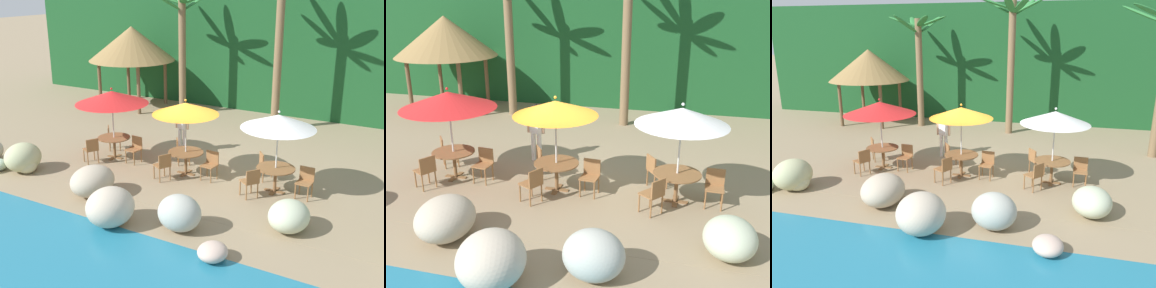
{
  "view_description": "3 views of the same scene",
  "coord_description": "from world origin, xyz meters",
  "views": [
    {
      "loc": [
        6.71,
        -12.19,
        5.74
      ],
      "look_at": [
        -0.12,
        -0.12,
        0.98
      ],
      "focal_mm": 44.68,
      "sensor_mm": 36.0,
      "label": 1
    },
    {
      "loc": [
        2.72,
        -9.51,
        4.73
      ],
      "look_at": [
        0.19,
        0.04,
        1.17
      ],
      "focal_mm": 40.35,
      "sensor_mm": 36.0,
      "label": 2
    },
    {
      "loc": [
        2.71,
        -11.28,
        4.5
      ],
      "look_at": [
        -0.35,
        0.4,
        0.9
      ],
      "focal_mm": 34.68,
      "sensor_mm": 36.0,
      "label": 3
    }
  ],
  "objects": [
    {
      "name": "dining_table_orange",
      "position": [
        -0.28,
        -0.23,
        0.61
      ],
      "size": [
        1.1,
        1.1,
        0.74
      ],
      "color": "brown",
      "rests_on": "ground"
    },
    {
      "name": "chair_orange_left",
      "position": [
        -0.6,
        -1.02,
        0.51
      ],
      "size": [
        0.57,
        0.57,
        0.87
      ],
      "color": "olive",
      "rests_on": "ground"
    },
    {
      "name": "waiter_in_white",
      "position": [
        -1.44,
        1.51,
        0.99
      ],
      "size": [
        0.52,
        0.32,
        1.7
      ],
      "color": "white",
      "rests_on": "ground"
    },
    {
      "name": "umbrella_red",
      "position": [
        -3.11,
        -0.18,
        2.11
      ],
      "size": [
        2.42,
        2.42,
        2.44
      ],
      "color": "silver",
      "rests_on": "ground"
    },
    {
      "name": "chair_red_inland",
      "position": [
        -3.71,
        0.43,
        0.51
      ],
      "size": [
        0.6,
        0.59,
        0.87
      ],
      "color": "olive",
      "rests_on": "ground"
    },
    {
      "name": "terrace_deck",
      "position": [
        0.0,
        0.0,
        0.0
      ],
      "size": [
        18.0,
        5.2,
        0.01
      ],
      "color": "#937F60",
      "rests_on": "ground"
    },
    {
      "name": "chair_white_seaward",
      "position": [
        3.46,
        -0.06,
        0.51
      ],
      "size": [
        0.43,
        0.44,
        0.87
      ],
      "color": "olive",
      "rests_on": "ground"
    },
    {
      "name": "palm_tree_second",
      "position": [
        0.45,
        5.68,
        4.11
      ],
      "size": [
        2.91,
        2.9,
        6.05
      ],
      "color": "brown",
      "rests_on": "ground"
    },
    {
      "name": "dining_table_white",
      "position": [
        2.6,
        -0.13,
        0.61
      ],
      "size": [
        1.1,
        1.1,
        0.74
      ],
      "color": "brown",
      "rests_on": "ground"
    },
    {
      "name": "rock_seawall",
      "position": [
        1.53,
        -2.63,
        0.42
      ],
      "size": [
        15.89,
        3.51,
        0.98
      ],
      "color": "#B6B888",
      "rests_on": "ground"
    },
    {
      "name": "chair_white_inland",
      "position": [
        2.04,
        0.51,
        0.51
      ],
      "size": [
        0.59,
        0.59,
        0.87
      ],
      "color": "olive",
      "rests_on": "ground"
    },
    {
      "name": "chair_red_seaward",
      "position": [
        -2.26,
        -0.17,
        0.51
      ],
      "size": [
        0.46,
        0.46,
        0.87
      ],
      "color": "olive",
      "rests_on": "ground"
    },
    {
      "name": "ground_plane",
      "position": [
        0.0,
        0.0,
        0.0
      ],
      "size": [
        120.0,
        120.0,
        0.0
      ],
      "primitive_type": "plane",
      "color": "#937F60"
    },
    {
      "name": "chair_red_left",
      "position": [
        -3.44,
        -0.97,
        0.51
      ],
      "size": [
        0.58,
        0.57,
        0.87
      ],
      "color": "olive",
      "rests_on": "ground"
    },
    {
      "name": "chair_orange_seaward",
      "position": [
        0.57,
        -0.21,
        0.51
      ],
      "size": [
        0.45,
        0.46,
        0.87
      ],
      "color": "olive",
      "rests_on": "ground"
    },
    {
      "name": "umbrella_white",
      "position": [
        2.6,
        -0.13,
        2.1
      ],
      "size": [
        2.08,
        2.08,
        2.41
      ],
      "color": "silver",
      "rests_on": "ground"
    },
    {
      "name": "chair_orange_inland",
      "position": [
        -0.85,
        0.41,
        0.51
      ],
      "size": [
        0.59,
        0.59,
        0.87
      ],
      "color": "olive",
      "rests_on": "ground"
    },
    {
      "name": "dining_table_red",
      "position": [
        -3.11,
        -0.18,
        0.61
      ],
      "size": [
        1.1,
        1.1,
        0.74
      ],
      "color": "brown",
      "rests_on": "ground"
    },
    {
      "name": "foliage_backdrop",
      "position": [
        0.0,
        9.0,
        3.0
      ],
      "size": [
        28.0,
        2.4,
        6.0
      ],
      "color": "#194C23",
      "rests_on": "ground"
    },
    {
      "name": "umbrella_orange",
      "position": [
        -0.28,
        -0.23,
        2.11
      ],
      "size": [
        2.03,
        2.03,
        2.4
      ],
      "color": "silver",
      "rests_on": "ground"
    },
    {
      "name": "chair_white_left",
      "position": [
        2.16,
        -0.86,
        0.51
      ],
      "size": [
        0.59,
        0.59,
        0.87
      ],
      "color": "olive",
      "rests_on": "ground"
    },
    {
      "name": "palapa_hut",
      "position": [
        -6.81,
        6.0,
        2.96
      ],
      "size": [
        4.04,
        4.04,
        3.76
      ],
      "color": "brown",
      "rests_on": "ground"
    },
    {
      "name": "palm_tree_nearest",
      "position": [
        -4.07,
        5.98,
        3.61
      ],
      "size": [
        2.99,
        2.69,
        5.37
      ],
      "color": "brown",
      "rests_on": "ground"
    }
  ]
}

